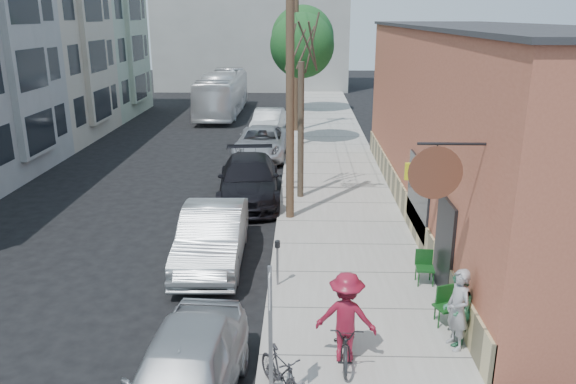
{
  "coord_description": "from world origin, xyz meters",
  "views": [
    {
      "loc": [
        2.88,
        -14.13,
        6.94
      ],
      "look_at": [
        2.42,
        3.01,
        1.5
      ],
      "focal_mm": 35.0,
      "sensor_mm": 36.0,
      "label": 1
    }
  ],
  "objects_px": {
    "patron_grey": "(458,309)",
    "parked_bike_a": "(281,373)",
    "utility_pole_near": "(288,64)",
    "patron_green": "(457,309)",
    "sign_post": "(270,325)",
    "parking_meter_near": "(277,255)",
    "cyclist": "(346,317)",
    "car_4": "(268,122)",
    "bus": "(222,93)",
    "parking_meter_far": "(287,166)",
    "patio_chair_a": "(425,268)",
    "car_3": "(262,143)",
    "car_0": "(184,376)",
    "car_1": "(212,236)",
    "tree_bare": "(301,131)",
    "patio_chair_b": "(446,307)",
    "car_2": "(249,179)",
    "tree_leafy_mid": "(302,46)",
    "tree_leafy_far": "(303,37)"
  },
  "relations": [
    {
      "from": "patron_grey",
      "to": "parked_bike_a",
      "type": "bearing_deg",
      "value": -80.92
    },
    {
      "from": "utility_pole_near",
      "to": "patron_green",
      "type": "bearing_deg",
      "value": -64.03
    },
    {
      "from": "sign_post",
      "to": "parking_meter_near",
      "type": "relative_size",
      "value": 2.26
    },
    {
      "from": "sign_post",
      "to": "cyclist",
      "type": "xyz_separation_m",
      "value": [
        1.43,
        1.55,
        -0.72
      ]
    },
    {
      "from": "parking_meter_near",
      "to": "cyclist",
      "type": "relative_size",
      "value": 0.64
    },
    {
      "from": "parking_meter_near",
      "to": "car_4",
      "type": "xyz_separation_m",
      "value": [
        -1.45,
        19.92,
        -0.22
      ]
    },
    {
      "from": "bus",
      "to": "parking_meter_far",
      "type": "bearing_deg",
      "value": -74.0
    },
    {
      "from": "patio_chair_a",
      "to": "car_3",
      "type": "height_order",
      "value": "car_3"
    },
    {
      "from": "car_0",
      "to": "parked_bike_a",
      "type": "bearing_deg",
      "value": 15.77
    },
    {
      "from": "cyclist",
      "to": "car_1",
      "type": "xyz_separation_m",
      "value": [
        -3.5,
        4.95,
        -0.29
      ]
    },
    {
      "from": "tree_bare",
      "to": "car_3",
      "type": "xyz_separation_m",
      "value": [
        -2.0,
        6.85,
        -1.97
      ]
    },
    {
      "from": "patron_grey",
      "to": "patio_chair_b",
      "type": "bearing_deg",
      "value": 163.87
    },
    {
      "from": "parked_bike_a",
      "to": "bus",
      "type": "bearing_deg",
      "value": 67.46
    },
    {
      "from": "patron_grey",
      "to": "car_3",
      "type": "xyz_separation_m",
      "value": [
        -5.36,
        17.17,
        -0.29
      ]
    },
    {
      "from": "car_1",
      "to": "car_3",
      "type": "relative_size",
      "value": 0.92
    },
    {
      "from": "tree_bare",
      "to": "car_4",
      "type": "relative_size",
      "value": 1.11
    },
    {
      "from": "patron_green",
      "to": "bus",
      "type": "distance_m",
      "value": 31.09
    },
    {
      "from": "patio_chair_a",
      "to": "cyclist",
      "type": "bearing_deg",
      "value": -119.12
    },
    {
      "from": "parking_meter_far",
      "to": "patio_chair_a",
      "type": "distance_m",
      "value": 9.65
    },
    {
      "from": "car_0",
      "to": "car_4",
      "type": "xyz_separation_m",
      "value": [
        0.0,
        24.76,
        -0.02
      ]
    },
    {
      "from": "sign_post",
      "to": "car_2",
      "type": "xyz_separation_m",
      "value": [
        -1.55,
        12.34,
        -1.01
      ]
    },
    {
      "from": "utility_pole_near",
      "to": "patron_green",
      "type": "xyz_separation_m",
      "value": [
        3.81,
        -7.82,
        -4.46
      ]
    },
    {
      "from": "tree_bare",
      "to": "patio_chair_a",
      "type": "bearing_deg",
      "value": -65.73
    },
    {
      "from": "parking_meter_far",
      "to": "tree_leafy_mid",
      "type": "relative_size",
      "value": 0.18
    },
    {
      "from": "tree_bare",
      "to": "parked_bike_a",
      "type": "distance_m",
      "value": 12.17
    },
    {
      "from": "parked_bike_a",
      "to": "car_0",
      "type": "distance_m",
      "value": 1.76
    },
    {
      "from": "car_4",
      "to": "patio_chair_b",
      "type": "bearing_deg",
      "value": -71.36
    },
    {
      "from": "patron_grey",
      "to": "tree_leafy_far",
      "type": "bearing_deg",
      "value": 170.92
    },
    {
      "from": "parked_bike_a",
      "to": "car_2",
      "type": "relative_size",
      "value": 0.27
    },
    {
      "from": "tree_bare",
      "to": "patio_chair_b",
      "type": "relative_size",
      "value": 5.86
    },
    {
      "from": "tree_leafy_mid",
      "to": "car_3",
      "type": "bearing_deg",
      "value": -128.75
    },
    {
      "from": "patio_chair_b",
      "to": "patron_grey",
      "type": "xyz_separation_m",
      "value": [
        -0.01,
        -0.93,
        0.46
      ]
    },
    {
      "from": "tree_bare",
      "to": "car_2",
      "type": "bearing_deg",
      "value": -179.26
    },
    {
      "from": "tree_leafy_far",
      "to": "parked_bike_a",
      "type": "height_order",
      "value": "tree_leafy_far"
    },
    {
      "from": "patio_chair_a",
      "to": "car_4",
      "type": "height_order",
      "value": "car_4"
    },
    {
      "from": "car_4",
      "to": "parking_meter_near",
      "type": "bearing_deg",
      "value": -81.06
    },
    {
      "from": "tree_bare",
      "to": "tree_leafy_mid",
      "type": "height_order",
      "value": "tree_leafy_mid"
    },
    {
      "from": "patron_green",
      "to": "patio_chair_b",
      "type": "bearing_deg",
      "value": -158.85
    },
    {
      "from": "utility_pole_near",
      "to": "tree_bare",
      "type": "height_order",
      "value": "utility_pole_near"
    },
    {
      "from": "parking_meter_near",
      "to": "parked_bike_a",
      "type": "bearing_deg",
      "value": -86.6
    },
    {
      "from": "tree_leafy_far",
      "to": "patron_grey",
      "type": "bearing_deg",
      "value": -83.72
    },
    {
      "from": "parking_meter_far",
      "to": "tree_leafy_mid",
      "type": "height_order",
      "value": "tree_leafy_mid"
    },
    {
      "from": "car_3",
      "to": "car_0",
      "type": "bearing_deg",
      "value": -87.57
    },
    {
      "from": "car_3",
      "to": "bus",
      "type": "xyz_separation_m",
      "value": [
        -3.74,
        12.73,
        0.75
      ]
    },
    {
      "from": "parking_meter_far",
      "to": "cyclist",
      "type": "distance_m",
      "value": 12.39
    },
    {
      "from": "utility_pole_near",
      "to": "car_1",
      "type": "xyz_separation_m",
      "value": [
        -2.1,
        -3.55,
        -4.58
      ]
    },
    {
      "from": "parked_bike_a",
      "to": "car_0",
      "type": "bearing_deg",
      "value": 160.1
    },
    {
      "from": "utility_pole_near",
      "to": "tree_leafy_far",
      "type": "relative_size",
      "value": 1.34
    },
    {
      "from": "parking_meter_near",
      "to": "utility_pole_near",
      "type": "height_order",
      "value": "utility_pole_near"
    },
    {
      "from": "car_2",
      "to": "car_1",
      "type": "bearing_deg",
      "value": -99.37
    }
  ]
}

